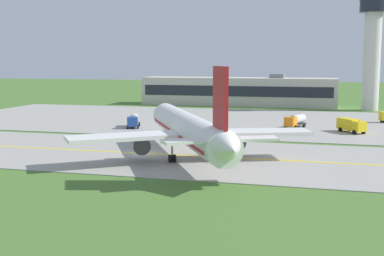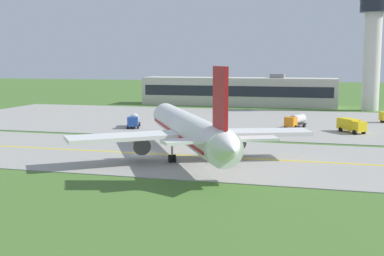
{
  "view_description": "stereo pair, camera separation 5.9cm",
  "coord_description": "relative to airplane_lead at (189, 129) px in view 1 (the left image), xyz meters",
  "views": [
    {
      "loc": [
        25.3,
        -67.12,
        13.38
      ],
      "look_at": [
        7.19,
        0.03,
        4.0
      ],
      "focal_mm": 47.57,
      "sensor_mm": 36.0,
      "label": 1
    },
    {
      "loc": [
        25.35,
        -67.11,
        13.38
      ],
      "look_at": [
        7.19,
        0.03,
        4.0
      ],
      "focal_mm": 47.57,
      "sensor_mm": 36.0,
      "label": 2
    }
  ],
  "objects": [
    {
      "name": "airplane_lead",
      "position": [
        0.0,
        0.0,
        0.0
      ],
      "size": [
        30.26,
        36.43,
        12.7
      ],
      "color": "white",
      "rests_on": "ground"
    },
    {
      "name": "taxiway_centreline",
      "position": [
        -7.42,
        2.4,
        -4.03
      ],
      "size": [
        220.0,
        0.6,
        0.01
      ],
      "primitive_type": "cube",
      "color": "yellow",
      "rests_on": "taxiway_strip"
    },
    {
      "name": "taxiway_strip",
      "position": [
        -7.42,
        2.4,
        -4.08
      ],
      "size": [
        240.0,
        28.0,
        0.1
      ],
      "primitive_type": "cube",
      "color": "#9E9B93",
      "rests_on": "ground"
    },
    {
      "name": "service_truck_fuel",
      "position": [
        -19.21,
        28.35,
        -2.6
      ],
      "size": [
        3.78,
        6.34,
        2.65
      ],
      "color": "#264CA5",
      "rests_on": "ground"
    },
    {
      "name": "apron_pad",
      "position": [
        2.58,
        44.4,
        -4.08
      ],
      "size": [
        140.0,
        52.0,
        0.1
      ],
      "primitive_type": "cube",
      "color": "#9E9B93",
      "rests_on": "ground"
    },
    {
      "name": "service_truck_catering",
      "position": [
        11.72,
        35.96,
        -2.6
      ],
      "size": [
        4.14,
        6.33,
        2.65
      ],
      "color": "orange",
      "rests_on": "ground"
    },
    {
      "name": "service_truck_pushback",
      "position": [
        22.03,
        31.95,
        -2.6
      ],
      "size": [
        5.24,
        6.03,
        2.6
      ],
      "color": "yellow",
      "rests_on": "ground"
    },
    {
      "name": "ground_plane",
      "position": [
        -7.42,
        2.4,
        -4.13
      ],
      "size": [
        500.0,
        500.0,
        0.0
      ],
      "primitive_type": "plane",
      "color": "#47702D"
    },
    {
      "name": "control_tower",
      "position": [
        28.37,
        76.68,
        14.0
      ],
      "size": [
        7.6,
        7.6,
        30.45
      ],
      "color": "silver",
      "rests_on": "ground"
    },
    {
      "name": "terminal_building",
      "position": [
        -7.84,
        82.66,
        -0.04
      ],
      "size": [
        56.37,
        10.22,
        9.34
      ],
      "color": "beige",
      "rests_on": "ground"
    }
  ]
}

